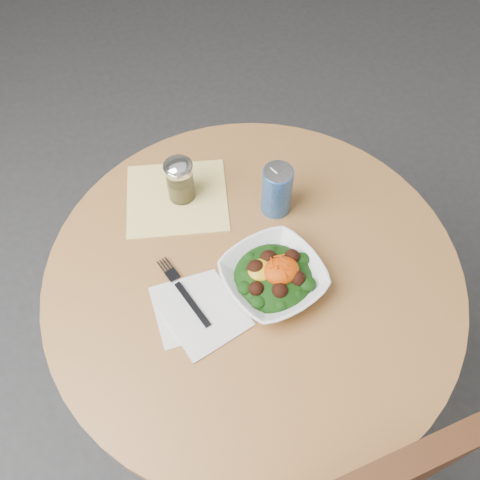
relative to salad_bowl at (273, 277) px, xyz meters
The scene contains 8 objects.
ground 0.78m from the salad_bowl, 127.61° to the left, with size 6.00×6.00×0.00m, color #303033.
table 0.23m from the salad_bowl, 127.61° to the left, with size 0.90×0.90×0.75m.
cloth_napkin 0.32m from the salad_bowl, 111.73° to the left, with size 0.23×0.21×0.00m, color #DBB20B.
paper_napkins 0.17m from the salad_bowl, behind, with size 0.19×0.19×0.00m.
salad_bowl is the anchor object (origin of this frame).
fork 0.19m from the salad_bowl, 163.32° to the left, with size 0.06×0.19×0.00m.
spice_shaker 0.31m from the salad_bowl, 109.28° to the left, with size 0.07×0.07×0.12m.
beverage_can 0.20m from the salad_bowl, 64.39° to the left, with size 0.07×0.07×0.13m.
Camera 1 is at (-0.24, -0.51, 1.75)m, focal length 40.00 mm.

